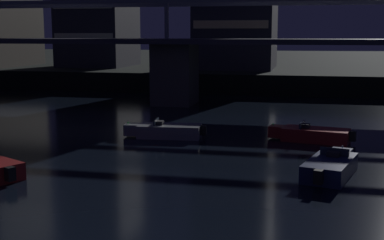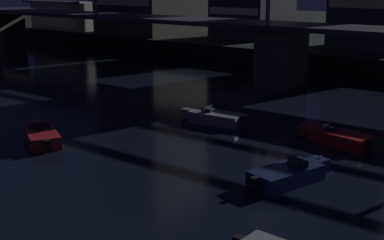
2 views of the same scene
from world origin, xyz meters
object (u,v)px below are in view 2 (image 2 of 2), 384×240
(river_bridge, at_px, (282,39))
(speedboat_far_center, at_px, (41,136))
(speedboat_far_left, at_px, (289,174))
(speedboat_mid_center, at_px, (215,117))
(waterfront_pavilion, at_px, (68,15))
(speedboat_near_right, at_px, (337,137))

(river_bridge, bearing_deg, speedboat_far_center, -95.68)
(speedboat_far_left, distance_m, speedboat_far_center, 16.06)
(river_bridge, relative_size, speedboat_far_left, 18.90)
(speedboat_mid_center, bearing_deg, waterfront_pavilion, 150.82)
(speedboat_far_center, bearing_deg, waterfront_pavilion, 138.70)
(river_bridge, relative_size, speedboat_near_right, 18.78)
(speedboat_mid_center, height_order, speedboat_far_left, same)
(river_bridge, distance_m, speedboat_near_right, 19.85)
(waterfront_pavilion, distance_m, speedboat_far_left, 68.78)
(speedboat_near_right, xyz_separation_m, speedboat_far_left, (0.77, -7.83, 0.00))
(speedboat_mid_center, bearing_deg, speedboat_near_right, 4.18)
(speedboat_near_right, bearing_deg, speedboat_far_center, -142.88)
(river_bridge, xyz_separation_m, waterfront_pavilion, (-46.14, 11.91, -0.11))
(speedboat_near_right, distance_m, speedboat_far_center, 18.70)
(waterfront_pavilion, xyz_separation_m, speedboat_far_center, (43.52, -38.23, -4.02))
(speedboat_far_left, bearing_deg, speedboat_far_center, -167.59)
(speedboat_far_left, bearing_deg, river_bridge, 119.75)
(speedboat_mid_center, relative_size, speedboat_far_center, 1.07)
(speedboat_mid_center, xyz_separation_m, speedboat_far_left, (9.77, -7.17, 0.00))
(river_bridge, bearing_deg, speedboat_mid_center, -78.14)
(waterfront_pavilion, xyz_separation_m, speedboat_mid_center, (49.43, -27.60, -4.02))
(waterfront_pavilion, distance_m, speedboat_far_center, 58.07)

